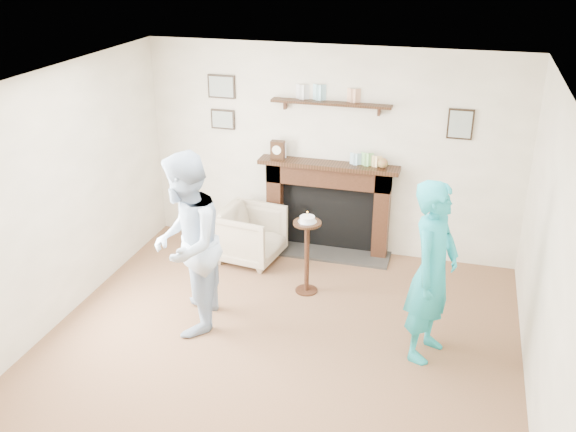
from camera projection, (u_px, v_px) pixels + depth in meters
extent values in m
plane|color=brown|center=(269.00, 362.00, 5.91)|extent=(5.00, 5.00, 0.00)
cube|color=beige|center=(331.00, 152.00, 7.61)|extent=(4.50, 0.04, 2.50)
cube|color=beige|center=(37.00, 211.00, 5.96)|extent=(0.04, 5.00, 2.50)
cube|color=beige|center=(551.00, 275.00, 4.84)|extent=(0.04, 5.00, 2.50)
cube|color=silver|center=(266.00, 93.00, 4.90)|extent=(4.50, 5.00, 0.04)
cube|color=black|center=(276.00, 203.00, 7.96)|extent=(0.18, 0.20, 1.10)
cube|color=black|center=(382.00, 215.00, 7.64)|extent=(0.18, 0.20, 1.10)
cube|color=black|center=(328.00, 176.00, 7.63)|extent=(1.50, 0.20, 0.24)
cube|color=black|center=(328.00, 216.00, 7.91)|extent=(1.14, 0.06, 0.86)
cube|color=#302E2B|center=(324.00, 253.00, 7.91)|extent=(1.60, 0.44, 0.03)
cube|color=black|center=(328.00, 165.00, 7.54)|extent=(1.68, 0.26, 0.05)
cube|color=black|center=(331.00, 103.00, 7.30)|extent=(1.40, 0.15, 0.03)
cube|color=black|center=(222.00, 87.00, 7.65)|extent=(0.34, 0.03, 0.28)
cube|color=black|center=(223.00, 119.00, 7.81)|extent=(0.30, 0.03, 0.24)
cube|color=black|center=(460.00, 124.00, 7.05)|extent=(0.28, 0.03, 0.34)
cube|color=black|center=(278.00, 150.00, 7.64)|extent=(0.16, 0.09, 0.22)
cylinder|color=white|center=(277.00, 150.00, 7.60)|extent=(0.11, 0.01, 0.11)
sphere|color=green|center=(383.00, 163.00, 7.35)|extent=(0.12, 0.12, 0.12)
imported|color=tan|center=(251.00, 259.00, 7.79)|extent=(0.80, 0.79, 0.65)
imported|color=#B3BDE0|center=(192.00, 325.00, 6.46)|extent=(0.87, 1.01, 1.81)
imported|color=teal|center=(424.00, 352.00, 6.05)|extent=(0.59, 0.72, 1.72)
cylinder|color=black|center=(306.00, 290.00, 7.08)|extent=(0.25, 0.25, 0.02)
cylinder|color=black|center=(307.00, 258.00, 6.92)|extent=(0.05, 0.05, 0.79)
cylinder|color=black|center=(307.00, 223.00, 6.75)|extent=(0.30, 0.30, 0.03)
cylinder|color=silver|center=(307.00, 222.00, 6.75)|extent=(0.20, 0.20, 0.01)
cylinder|color=white|center=(307.00, 219.00, 6.74)|extent=(0.16, 0.16, 0.06)
cylinder|color=#FFECA1|center=(307.00, 215.00, 6.71)|extent=(0.01, 0.01, 0.04)
sphere|color=orange|center=(307.00, 212.00, 6.70)|extent=(0.02, 0.02, 0.02)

